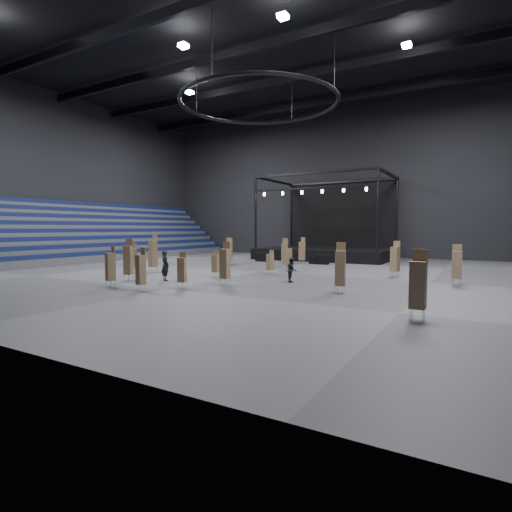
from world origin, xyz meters
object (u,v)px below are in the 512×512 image
Objects in this scene: chair_stack_2 at (153,253)px; chair_stack_9 at (182,269)px; chair_stack_10 at (285,253)px; man_center at (165,266)px; chair_stack_4 at (457,264)px; flight_case_left at (263,257)px; chair_stack_0 at (215,263)px; chair_stack_3 at (111,266)px; stage at (329,246)px; chair_stack_11 at (225,263)px; chair_stack_13 at (270,262)px; chair_stack_7 at (133,258)px; chair_stack_16 at (141,269)px; chair_stack_1 at (228,250)px; chair_stack_17 at (289,259)px; flight_case_mid at (315,260)px; chair_stack_5 at (128,259)px; chair_stack_14 at (229,251)px; crew_member at (292,270)px; chair_stack_6 at (302,250)px; chair_stack_8 at (395,259)px; flight_case_right at (321,260)px; chair_stack_15 at (418,284)px; chair_stack_12 at (340,267)px.

chair_stack_9 is at bearing -26.70° from chair_stack_2.
chair_stack_10 reaches higher than man_center.
chair_stack_10 is (-13.17, 3.79, 0.02)m from chair_stack_4.
chair_stack_2 is (-2.45, -13.11, 1.04)m from flight_case_left.
chair_stack_3 is at bearing -120.81° from chair_stack_0.
stage is 8.84m from flight_case_left.
chair_stack_11 is 1.45× the size of chair_stack_13.
flight_case_left is 14.52m from chair_stack_7.
chair_stack_10 is at bearing 93.84° from chair_stack_16.
chair_stack_1 reaches higher than flight_case_left.
chair_stack_11 is at bearing -68.45° from flight_case_left.
flight_case_mid is at bearing 75.82° from chair_stack_17.
chair_stack_5 is (-3.81, -4.38, 0.38)m from chair_stack_0.
chair_stack_11 is (10.02, -2.07, 0.19)m from chair_stack_7.
chair_stack_0 is 5.99m from chair_stack_2.
stage is at bearing 90.70° from chair_stack_11.
crew_member is (10.20, -8.12, -0.51)m from chair_stack_14.
chair_stack_10 reaches higher than chair_stack_9.
chair_stack_2 is 1.14× the size of chair_stack_10.
chair_stack_4 reaches higher than flight_case_mid.
chair_stack_7 is 1.08× the size of chair_stack_9.
chair_stack_1 reaches higher than chair_stack_0.
chair_stack_3 reaches higher than chair_stack_9.
chair_stack_6 is 1.03× the size of chair_stack_14.
chair_stack_3 reaches higher than chair_stack_0.
chair_stack_6 is (4.97, 16.88, -0.08)m from chair_stack_5.
chair_stack_6 is (0.22, -8.22, -0.14)m from stage.
chair_stack_6 reaches higher than chair_stack_8.
flight_case_left is at bearing -178.43° from chair_stack_6.
chair_stack_8 is 8.81m from chair_stack_13.
chair_stack_6 is 1.41× the size of chair_stack_13.
chair_stack_7 is (-10.05, -14.03, 0.71)m from flight_case_right.
chair_stack_3 is 0.93× the size of chair_stack_6.
chair_stack_2 is 9.02m from chair_stack_9.
chair_stack_5 is (-4.75, -25.10, -0.06)m from stage.
chair_stack_0 is at bearing -85.70° from chair_stack_6.
chair_stack_9 is 0.84× the size of chair_stack_14.
chair_stack_15 is (13.33, -27.77, -0.07)m from stage.
chair_stack_16 is (5.02, -15.88, -0.11)m from chair_stack_1.
flight_case_right is 15.85m from chair_stack_2.
chair_stack_6 is at bearing 68.85° from chair_stack_2.
chair_stack_12 is (17.01, -1.60, 0.22)m from chair_stack_7.
chair_stack_14 reaches higher than man_center.
chair_stack_15 is 11.21m from crew_member.
chair_stack_10 reaches higher than chair_stack_16.
chair_stack_17 is (6.83, 10.07, -0.39)m from chair_stack_5.
chair_stack_5 is 1.47× the size of chair_stack_17.
chair_stack_16 is at bearing -40.93° from chair_stack_2.
chair_stack_11 is at bearing -56.81° from chair_stack_1.
chair_stack_3 is 0.90× the size of chair_stack_15.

